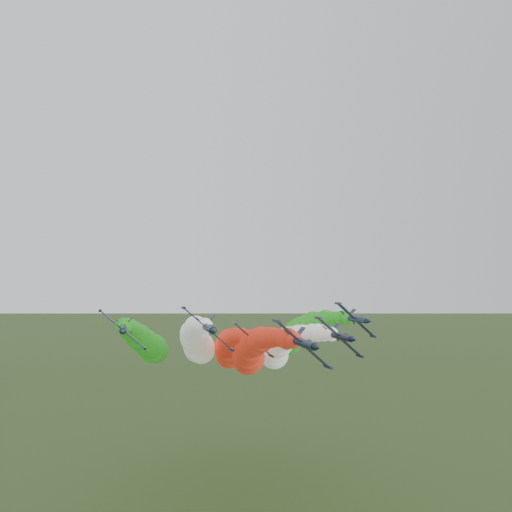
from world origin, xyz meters
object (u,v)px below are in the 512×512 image
(jet_lead, at_px, (251,352))
(jet_trail, at_px, (229,348))
(jet_outer_left, at_px, (146,342))
(jet_inner_left, at_px, (197,342))
(jet_outer_right, at_px, (297,334))
(jet_inner_right, at_px, (279,347))

(jet_lead, bearing_deg, jet_trail, 89.05)
(jet_lead, relative_size, jet_outer_left, 1.00)
(jet_inner_left, bearing_deg, jet_lead, -39.90)
(jet_outer_left, height_order, jet_outer_right, jet_outer_right)
(jet_inner_right, bearing_deg, jet_outer_left, 163.71)
(jet_inner_left, distance_m, jet_outer_right, 32.40)
(jet_lead, xyz_separation_m, jet_outer_right, (18.71, 21.69, 1.81))
(jet_lead, relative_size, jet_trail, 0.99)
(jet_outer_left, height_order, jet_trail, jet_outer_left)
(jet_inner_left, xyz_separation_m, jet_outer_left, (-12.01, 12.57, -1.09))
(jet_inner_right, xyz_separation_m, jet_trail, (-10.13, 16.68, -1.73))
(jet_lead, xyz_separation_m, jet_outer_left, (-23.30, 22.00, 0.60))
(jet_outer_left, relative_size, jet_trail, 0.99)
(jet_lead, distance_m, jet_outer_left, 32.05)
(jet_outer_left, bearing_deg, jet_inner_left, -46.30)
(jet_inner_left, xyz_separation_m, jet_outer_right, (29.99, 12.26, 0.12))
(jet_inner_right, xyz_separation_m, jet_outer_left, (-33.91, 9.91, 1.15))
(jet_lead, xyz_separation_m, jet_trail, (0.48, 28.78, -2.29))
(jet_inner_left, relative_size, jet_inner_right, 0.99)
(jet_outer_right, height_order, jet_trail, jet_outer_right)
(jet_inner_left, distance_m, jet_trail, 22.98)
(jet_outer_right, bearing_deg, jet_inner_left, -157.77)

